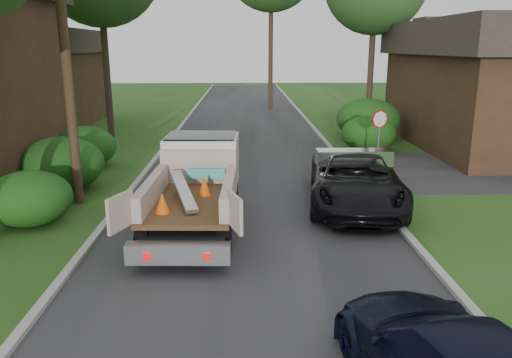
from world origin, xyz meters
The scene contains 15 objects.
ground centered at (0.00, 0.00, 0.00)m, with size 120.00×120.00×0.00m, color #264C15.
road centered at (0.00, 10.00, 0.00)m, with size 8.00×90.00×0.02m, color #28282B.
curb_left centered at (-4.10, 10.00, 0.06)m, with size 0.20×90.00×0.12m, color #9E9E99.
curb_right centered at (4.10, 10.00, 0.06)m, with size 0.20×90.00×0.12m, color #9E9E99.
stop_sign centered at (5.20, 9.00, 1.78)m, with size 0.71×0.32×2.48m.
utility_pole centered at (-5.48, 4.98, 5.17)m, with size 2.42×1.25×10.00m.
house_left_far centered at (-13.50, 22.00, 3.05)m, with size 7.56×7.56×6.00m.
house_right centered at (13.00, 14.00, 3.16)m, with size 9.72×12.96×6.20m.
hedge_left_a centered at (-6.20, 3.00, 0.77)m, with size 2.34×2.34×1.53m, color #0E3E10.
hedge_left_b centered at (-6.50, 6.50, 0.94)m, with size 2.86×2.86×1.87m, color #0E3E10.
hedge_left_c centered at (-6.80, 10.00, 0.85)m, with size 2.60×2.60×1.70m, color #0E3E10.
hedge_right_a centered at (5.80, 13.00, 0.85)m, with size 2.60×2.60×1.70m, color #0E3E10.
hedge_right_b centered at (6.50, 16.00, 1.10)m, with size 3.38×3.38×2.21m, color #0E3E10.
flatbed_truck centered at (-1.50, 3.31, 1.25)m, with size 2.84×6.13×2.29m.
black_pickup centered at (3.31, 4.50, 0.83)m, with size 2.77×6.00×1.67m, color black.
Camera 1 is at (-0.20, -10.49, 4.86)m, focal length 35.00 mm.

